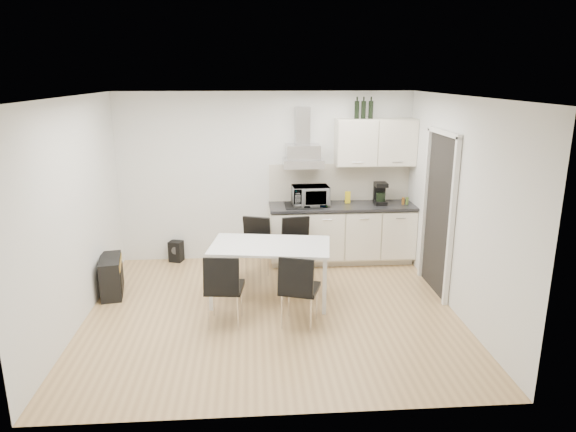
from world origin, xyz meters
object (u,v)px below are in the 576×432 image
at_px(chair_far_left, 253,250).
at_px(floor_speaker, 176,251).
at_px(chair_near_left, 225,288).
at_px(guitar_amp, 111,276).
at_px(chair_far_right, 299,250).
at_px(chair_near_right, 300,289).
at_px(dining_table, 270,250).
at_px(kitchenette, 344,210).

relative_size(chair_far_left, floor_speaker, 2.70).
xyz_separation_m(chair_near_left, guitar_amp, (-1.54, 0.93, -0.18)).
distance_m(chair_far_left, chair_far_right, 0.65).
bearing_deg(chair_far_left, chair_near_right, 130.17).
bearing_deg(chair_near_right, chair_near_left, -167.85).
distance_m(dining_table, chair_far_right, 0.80).
distance_m(kitchenette, guitar_amp, 3.50).
xyz_separation_m(chair_far_left, floor_speaker, (-1.20, 0.83, -0.28)).
relative_size(chair_far_left, chair_near_left, 1.00).
distance_m(chair_near_left, floor_speaker, 2.33).
xyz_separation_m(chair_far_right, guitar_amp, (-2.52, -0.33, -0.18)).
relative_size(kitchenette, floor_speaker, 7.75).
distance_m(chair_far_left, chair_near_right, 1.51).
height_order(chair_far_left, chair_near_left, same).
distance_m(chair_far_right, chair_near_left, 1.60).
xyz_separation_m(chair_far_right, chair_near_right, (-0.12, -1.36, 0.00)).
xyz_separation_m(chair_near_right, floor_speaker, (-1.73, 2.24, -0.28)).
bearing_deg(guitar_amp, chair_far_right, -3.43).
bearing_deg(chair_far_right, chair_far_left, -14.03).
relative_size(chair_near_left, guitar_amp, 1.35).
distance_m(chair_far_right, floor_speaker, 2.07).
relative_size(chair_far_right, chair_near_right, 1.00).
height_order(dining_table, guitar_amp, dining_table).
bearing_deg(chair_near_left, kitchenette, 54.96).
bearing_deg(floor_speaker, chair_far_right, -8.21).
xyz_separation_m(guitar_amp, floor_speaker, (0.68, 1.22, -0.09)).
bearing_deg(floor_speaker, chair_near_left, -50.67).
height_order(kitchenette, chair_near_right, kitchenette).
bearing_deg(chair_near_left, chair_near_right, 0.22).
bearing_deg(chair_far_right, kitchenette, -146.06).
bearing_deg(guitar_amp, floor_speaker, 49.95).
height_order(dining_table, chair_near_left, chair_near_left).
relative_size(dining_table, chair_far_left, 1.83).
bearing_deg(chair_near_left, guitar_amp, 155.09).
distance_m(guitar_amp, floor_speaker, 1.40).
height_order(kitchenette, floor_speaker, kitchenette).
distance_m(kitchenette, dining_table, 1.81).
height_order(chair_far_right, chair_near_left, same).
bearing_deg(floor_speaker, kitchenette, 13.79).
relative_size(chair_far_left, chair_far_right, 1.00).
relative_size(kitchenette, guitar_amp, 3.86).
bearing_deg(floor_speaker, dining_table, -29.47).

